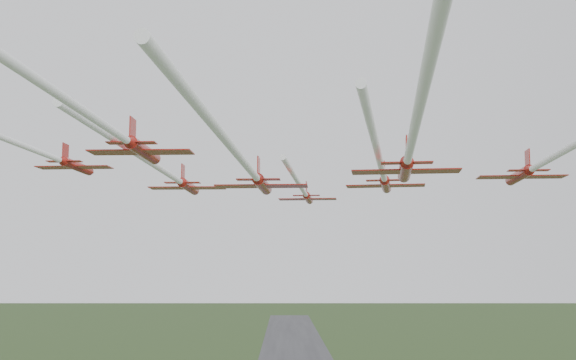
{
  "coord_description": "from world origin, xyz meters",
  "views": [
    {
      "loc": [
        -6.51,
        -86.66,
        44.33
      ],
      "look_at": [
        -5.93,
        -3.27,
        54.87
      ],
      "focal_mm": 45.0,
      "sensor_mm": 36.0,
      "label": 1
    }
  ],
  "objects_px": {
    "jet_row3_left": "(29,148)",
    "jet_row4_right": "(413,134)",
    "jet_row3_mid": "(249,168)",
    "jet_row2_left": "(170,175)",
    "jet_lead": "(304,191)",
    "jet_row3_right": "(564,151)",
    "jet_row4_left": "(94,118)",
    "jet_row2_right": "(382,171)"
  },
  "relations": [
    {
      "from": "jet_row3_left",
      "to": "jet_row4_right",
      "type": "bearing_deg",
      "value": -28.48
    },
    {
      "from": "jet_row3_left",
      "to": "jet_row3_right",
      "type": "xyz_separation_m",
      "value": [
        47.84,
        -8.75,
        -1.7
      ]
    },
    {
      "from": "jet_row4_left",
      "to": "jet_row4_right",
      "type": "relative_size",
      "value": 0.87
    },
    {
      "from": "jet_row4_left",
      "to": "jet_row3_right",
      "type": "bearing_deg",
      "value": 19.3
    },
    {
      "from": "jet_row2_left",
      "to": "jet_row3_right",
      "type": "relative_size",
      "value": 0.88
    },
    {
      "from": "jet_lead",
      "to": "jet_row3_right",
      "type": "xyz_separation_m",
      "value": [
        20.74,
        -37.18,
        -0.68
      ]
    },
    {
      "from": "jet_lead",
      "to": "jet_row3_right",
      "type": "distance_m",
      "value": 42.58
    },
    {
      "from": "jet_row3_mid",
      "to": "jet_row4_left",
      "type": "xyz_separation_m",
      "value": [
        -10.03,
        -13.95,
        1.5
      ]
    },
    {
      "from": "jet_row2_right",
      "to": "jet_row3_left",
      "type": "xyz_separation_m",
      "value": [
        -34.7,
        -6.5,
        1.28
      ]
    },
    {
      "from": "jet_row4_right",
      "to": "jet_row3_mid",
      "type": "bearing_deg",
      "value": 133.56
    },
    {
      "from": "jet_row3_left",
      "to": "jet_row3_mid",
      "type": "distance_m",
      "value": 22.18
    },
    {
      "from": "jet_row3_left",
      "to": "jet_row2_right",
      "type": "bearing_deg",
      "value": 15.38
    },
    {
      "from": "jet_lead",
      "to": "jet_row2_right",
      "type": "relative_size",
      "value": 0.82
    },
    {
      "from": "jet_row3_left",
      "to": "jet_row3_right",
      "type": "distance_m",
      "value": 48.66
    },
    {
      "from": "jet_row2_right",
      "to": "jet_row3_right",
      "type": "relative_size",
      "value": 0.87
    },
    {
      "from": "jet_row2_right",
      "to": "jet_row3_mid",
      "type": "distance_m",
      "value": 18.01
    },
    {
      "from": "jet_row2_left",
      "to": "jet_row3_left",
      "type": "xyz_separation_m",
      "value": [
        -11.32,
        -13.96,
        0.73
      ]
    },
    {
      "from": "jet_row3_left",
      "to": "jet_row3_mid",
      "type": "height_order",
      "value": "jet_row3_left"
    },
    {
      "from": "jet_row3_right",
      "to": "jet_row4_left",
      "type": "relative_size",
      "value": 1.09
    },
    {
      "from": "jet_row2_left",
      "to": "jet_row3_right",
      "type": "distance_m",
      "value": 43.02
    },
    {
      "from": "jet_row3_mid",
      "to": "jet_row3_left",
      "type": "bearing_deg",
      "value": 169.48
    },
    {
      "from": "jet_lead",
      "to": "jet_row2_left",
      "type": "relative_size",
      "value": 0.82
    },
    {
      "from": "jet_lead",
      "to": "jet_row2_left",
      "type": "height_order",
      "value": "jet_row2_left"
    },
    {
      "from": "jet_row3_left",
      "to": "jet_row4_right",
      "type": "height_order",
      "value": "jet_row3_left"
    },
    {
      "from": "jet_row3_mid",
      "to": "jet_row2_left",
      "type": "bearing_deg",
      "value": 121.1
    },
    {
      "from": "jet_lead",
      "to": "jet_row2_right",
      "type": "distance_m",
      "value": 23.21
    },
    {
      "from": "jet_row3_left",
      "to": "jet_row4_left",
      "type": "bearing_deg",
      "value": -55.05
    },
    {
      "from": "jet_row2_left",
      "to": "jet_row2_right",
      "type": "relative_size",
      "value": 1.01
    },
    {
      "from": "jet_row2_left",
      "to": "jet_row4_right",
      "type": "xyz_separation_m",
      "value": [
        21.56,
        -35.51,
        -2.05
      ]
    },
    {
      "from": "jet_row4_right",
      "to": "jet_lead",
      "type": "bearing_deg",
      "value": 104.46
    },
    {
      "from": "jet_row3_mid",
      "to": "jet_row4_left",
      "type": "height_order",
      "value": "jet_row4_left"
    },
    {
      "from": "jet_row2_right",
      "to": "jet_row3_left",
      "type": "bearing_deg",
      "value": -159.71
    },
    {
      "from": "jet_row2_left",
      "to": "jet_row3_mid",
      "type": "xyz_separation_m",
      "value": [
        10.0,
        -19.42,
        -2.01
      ]
    },
    {
      "from": "jet_lead",
      "to": "jet_row4_left",
      "type": "relative_size",
      "value": 0.78
    },
    {
      "from": "jet_row4_left",
      "to": "jet_row4_right",
      "type": "xyz_separation_m",
      "value": [
        21.58,
        -2.14,
        -1.54
      ]
    },
    {
      "from": "jet_row2_right",
      "to": "jet_row4_right",
      "type": "distance_m",
      "value": 28.15
    },
    {
      "from": "jet_row2_left",
      "to": "jet_row3_right",
      "type": "height_order",
      "value": "jet_row2_left"
    },
    {
      "from": "jet_row3_mid",
      "to": "jet_row4_right",
      "type": "xyz_separation_m",
      "value": [
        11.56,
        -16.09,
        -0.04
      ]
    },
    {
      "from": "jet_row2_left",
      "to": "jet_row4_left",
      "type": "relative_size",
      "value": 0.96
    },
    {
      "from": "jet_row3_right",
      "to": "jet_row4_right",
      "type": "relative_size",
      "value": 0.95
    },
    {
      "from": "jet_row3_mid",
      "to": "jet_row4_right",
      "type": "relative_size",
      "value": 0.83
    },
    {
      "from": "jet_row2_left",
      "to": "jet_lead",
      "type": "bearing_deg",
      "value": 45.24
    }
  ]
}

